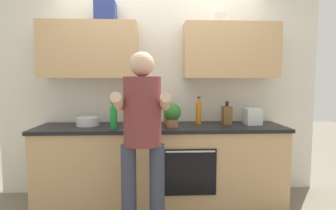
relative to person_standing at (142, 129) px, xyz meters
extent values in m
plane|color=#756B5B|center=(0.19, 0.67, -0.99)|extent=(12.00, 12.00, 0.00)
cube|color=silver|center=(0.19, 1.03, 0.26)|extent=(4.00, 0.06, 2.50)
cube|color=tan|center=(-0.65, 0.84, 0.79)|extent=(1.12, 0.32, 0.65)
cube|color=tan|center=(1.03, 0.84, 0.79)|extent=(1.12, 0.32, 0.65)
cylinder|color=silver|center=(0.86, 0.84, 1.16)|extent=(0.24, 0.24, 0.10)
cube|color=navy|center=(-0.45, 0.84, 1.22)|extent=(0.24, 0.20, 0.23)
cube|color=tan|center=(0.19, 0.67, -0.56)|extent=(2.80, 0.60, 0.86)
cube|color=black|center=(0.19, 0.67, -0.11)|extent=(2.84, 0.64, 0.04)
cube|color=black|center=(0.48, 0.36, -0.54)|extent=(0.56, 0.02, 0.50)
cylinder|color=silver|center=(0.48, 0.34, -0.31)|extent=(0.52, 0.02, 0.02)
cylinder|color=#383D4C|center=(-0.13, 0.00, -0.57)|extent=(0.14, 0.14, 0.84)
cylinder|color=#383D4C|center=(0.13, 0.00, -0.57)|extent=(0.14, 0.14, 0.84)
cylinder|color=brown|center=(0.00, 0.00, 0.16)|extent=(0.34, 0.34, 0.62)
sphere|color=#D8AD8C|center=(0.00, 0.00, 0.58)|extent=(0.22, 0.22, 0.22)
cylinder|color=#D8AD8C|center=(-0.20, -0.12, 0.25)|extent=(0.09, 0.31, 0.19)
cylinder|color=#D8AD8C|center=(0.20, -0.12, 0.25)|extent=(0.09, 0.31, 0.19)
cylinder|color=black|center=(0.11, 0.57, -0.02)|extent=(0.06, 0.06, 0.14)
cylinder|color=black|center=(0.11, 0.57, 0.08)|extent=(0.03, 0.03, 0.05)
cylinder|color=black|center=(0.11, 0.57, 0.11)|extent=(0.03, 0.03, 0.01)
cylinder|color=#198C33|center=(-0.34, 0.51, 0.03)|extent=(0.07, 0.07, 0.23)
cylinder|color=#198C33|center=(-0.34, 0.51, 0.17)|extent=(0.04, 0.04, 0.04)
cylinder|color=black|center=(-0.34, 0.51, 0.20)|extent=(0.04, 0.04, 0.02)
cylinder|color=#471419|center=(-0.36, 0.71, 0.00)|extent=(0.06, 0.06, 0.17)
cylinder|color=#471419|center=(-0.36, 0.71, 0.12)|extent=(0.03, 0.03, 0.07)
cylinder|color=black|center=(-0.36, 0.71, 0.16)|extent=(0.03, 0.03, 0.01)
cylinder|color=brown|center=(-0.15, 0.59, 0.03)|extent=(0.05, 0.05, 0.24)
cylinder|color=brown|center=(-0.15, 0.59, 0.17)|extent=(0.02, 0.02, 0.04)
cylinder|color=black|center=(-0.15, 0.59, 0.19)|extent=(0.02, 0.02, 0.01)
cylinder|color=orange|center=(0.64, 0.78, 0.04)|extent=(0.06, 0.06, 0.26)
cylinder|color=orange|center=(0.64, 0.78, 0.20)|extent=(0.03, 0.03, 0.06)
cylinder|color=black|center=(0.64, 0.78, 0.23)|extent=(0.04, 0.04, 0.02)
cylinder|color=olive|center=(0.26, 0.81, 0.01)|extent=(0.07, 0.07, 0.20)
cylinder|color=olive|center=(0.26, 0.81, 0.13)|extent=(0.03, 0.03, 0.04)
cylinder|color=black|center=(0.26, 0.81, 0.15)|extent=(0.03, 0.03, 0.02)
cylinder|color=white|center=(-0.08, 0.50, -0.04)|extent=(0.09, 0.09, 0.10)
cylinder|color=silver|center=(-0.66, 0.73, -0.04)|extent=(0.26, 0.26, 0.10)
cube|color=brown|center=(0.98, 0.77, 0.02)|extent=(0.10, 0.14, 0.21)
cylinder|color=black|center=(0.96, 0.75, 0.16)|extent=(0.02, 0.02, 0.06)
cylinder|color=black|center=(0.99, 0.79, 0.16)|extent=(0.02, 0.02, 0.06)
cylinder|color=#9E6647|center=(0.31, 0.58, -0.04)|extent=(0.13, 0.13, 0.09)
sphere|color=#2D6B28|center=(0.31, 0.58, 0.08)|extent=(0.20, 0.20, 0.20)
cube|color=silver|center=(1.27, 0.73, 0.01)|extent=(0.18, 0.21, 0.19)
cube|color=tan|center=(-0.01, 0.77, 0.00)|extent=(0.18, 0.23, 0.17)
camera|label=1|loc=(0.11, -2.45, 0.43)|focal=29.28mm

